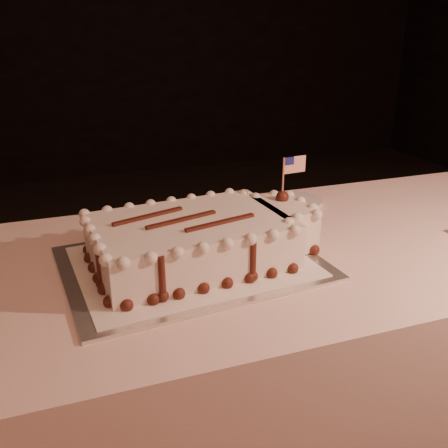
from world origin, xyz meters
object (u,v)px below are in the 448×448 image
object	(u,v)px
banquet_table	(265,371)
cake_board	(192,263)
sheet_cake	(203,238)
side_plate	(295,202)

from	to	relation	value
banquet_table	cake_board	size ratio (longest dim) A/B	4.19
sheet_cake	side_plate	bearing A→B (deg)	37.06
sheet_cake	side_plate	xyz separation A→B (m)	(0.39, 0.29, -0.05)
side_plate	sheet_cake	bearing A→B (deg)	-142.94
cake_board	side_plate	world-z (taller)	side_plate
cake_board	sheet_cake	distance (m)	0.06
banquet_table	sheet_cake	distance (m)	0.47
cake_board	sheet_cake	xyz separation A→B (m)	(0.03, 0.00, 0.06)
banquet_table	cake_board	xyz separation A→B (m)	(-0.21, -0.02, 0.38)
banquet_table	cake_board	distance (m)	0.43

